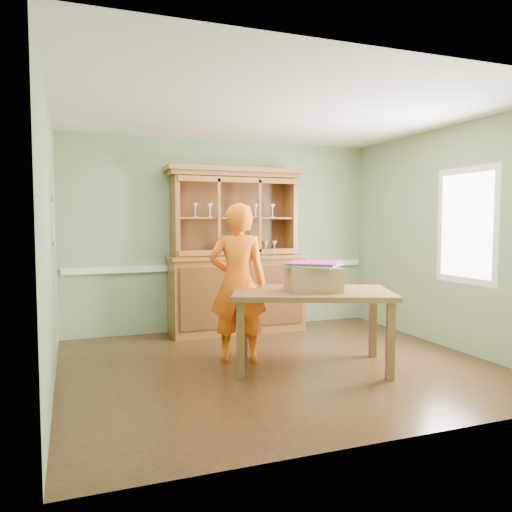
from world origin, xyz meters
name	(u,v)px	position (x,y,z in m)	size (l,w,h in m)	color
floor	(278,365)	(0.00, 0.00, 0.00)	(4.50, 4.50, 0.00)	#482B17
ceiling	(279,111)	(0.00, 0.00, 2.70)	(4.50, 4.50, 0.00)	white
wall_back	(224,235)	(0.00, 2.00, 1.35)	(4.50, 4.50, 0.00)	gray
wall_left	(50,243)	(-2.25, 0.00, 1.35)	(4.00, 4.00, 0.00)	gray
wall_right	(448,238)	(2.25, 0.00, 1.35)	(4.00, 4.00, 0.00)	gray
wall_front	(392,250)	(0.00, -2.00, 1.35)	(4.50, 4.50, 0.00)	gray
chair_rail	(225,266)	(0.00, 1.98, 0.90)	(4.41, 0.05, 0.08)	white
framed_map	(53,221)	(-2.23, 0.30, 1.55)	(0.03, 0.60, 0.46)	black
window_panel	(466,226)	(2.23, -0.30, 1.50)	(0.03, 0.96, 1.36)	white
china_hutch	(236,275)	(0.10, 1.74, 0.80)	(1.95, 0.64, 2.29)	brown
dining_table	(312,299)	(0.30, -0.19, 0.73)	(1.89, 1.53, 0.82)	brown
cardboard_box	(313,279)	(0.29, -0.24, 0.95)	(0.53, 0.43, 0.25)	#9D7951
kite_stack	(313,264)	(0.30, -0.20, 1.10)	(0.72, 0.72, 0.05)	orange
person	(238,283)	(-0.36, 0.30, 0.87)	(0.64, 0.42, 1.75)	#FF6010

